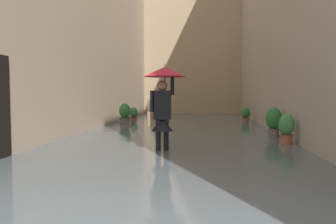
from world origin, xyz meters
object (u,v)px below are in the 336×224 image
at_px(potted_plant_far_left, 245,115).
at_px(potted_plant_near_right, 134,114).
at_px(person_wading, 163,93).
at_px(potted_plant_near_left, 287,130).
at_px(potted_plant_far_right, 125,115).
at_px(potted_plant_mid_left, 274,122).

bearing_deg(potted_plant_far_left, potted_plant_near_right, -5.57).
relative_size(person_wading, potted_plant_far_left, 2.66).
relative_size(potted_plant_far_left, potted_plant_near_left, 0.86).
distance_m(potted_plant_far_left, potted_plant_near_right, 5.45).
relative_size(person_wading, potted_plant_near_right, 2.70).
xyz_separation_m(potted_plant_near_right, potted_plant_near_left, (-5.60, 7.36, 0.09)).
bearing_deg(potted_plant_near_left, potted_plant_far_left, -88.58).
bearing_deg(potted_plant_near_right, potted_plant_far_right, 91.76).
bearing_deg(potted_plant_near_left, potted_plant_far_right, -44.03).
bearing_deg(potted_plant_near_right, potted_plant_near_left, 127.24).
bearing_deg(potted_plant_far_right, potted_plant_near_left, 135.97).
bearing_deg(person_wading, potted_plant_mid_left, -137.97).
bearing_deg(person_wading, potted_plant_far_right, -68.70).
distance_m(potted_plant_near_right, potted_plant_near_left, 9.25).
bearing_deg(potted_plant_near_left, potted_plant_mid_left, -89.74).
bearing_deg(potted_plant_near_right, potted_plant_mid_left, 133.60).
bearing_deg(potted_plant_far_right, potted_plant_far_left, -164.55).
bearing_deg(potted_plant_far_right, person_wading, 111.30).
bearing_deg(potted_plant_far_right, potted_plant_mid_left, 145.09).
xyz_separation_m(potted_plant_far_left, potted_plant_near_left, (-0.17, 6.83, 0.06)).
height_order(potted_plant_far_right, potted_plant_near_left, potted_plant_far_right).
relative_size(potted_plant_mid_left, potted_plant_far_left, 1.30).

